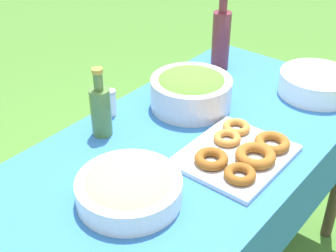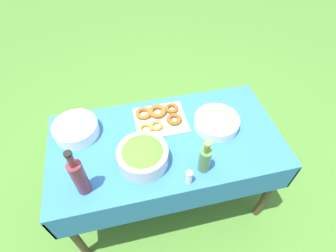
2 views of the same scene
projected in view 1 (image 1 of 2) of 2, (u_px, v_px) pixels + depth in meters
name	position (u px, v px, depth m)	size (l,w,h in m)	color
picnic_table	(192.00, 165.00, 1.58)	(1.45, 0.74, 0.76)	#2D6BB2
salad_bowl	(191.00, 90.00, 1.66)	(0.29, 0.29, 0.13)	silver
pasta_bowl	(129.00, 188.00, 1.25)	(0.29, 0.29, 0.09)	white
donut_platter	(240.00, 153.00, 1.42)	(0.35, 0.28, 0.05)	silver
plate_stack	(316.00, 84.00, 1.75)	(0.28, 0.28, 0.08)	white
olive_oil_bottle	(101.00, 109.00, 1.50)	(0.07, 0.07, 0.24)	#4C7238
wine_bottle	(221.00, 38.00, 1.90)	(0.07, 0.07, 0.34)	maroon
salt_shaker	(111.00, 102.00, 1.62)	(0.04, 0.04, 0.10)	white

